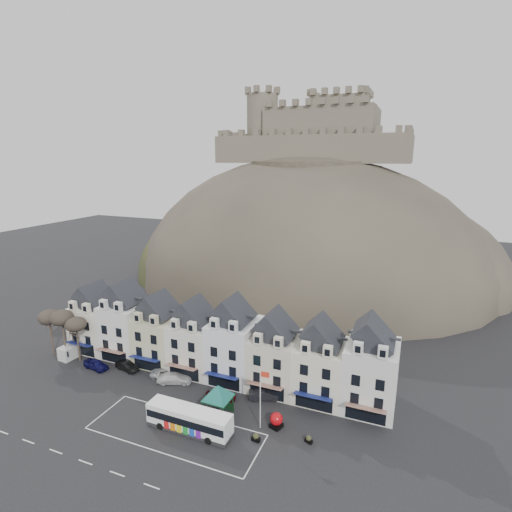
% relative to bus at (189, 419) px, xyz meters
% --- Properties ---
extents(ground, '(300.00, 300.00, 0.00)m').
position_rel_bus_xyz_m(ground, '(-3.59, -2.07, -1.74)').
color(ground, black).
rests_on(ground, ground).
extents(coach_bay_markings, '(22.00, 7.50, 0.01)m').
position_rel_bus_xyz_m(coach_bay_markings, '(-1.59, -0.82, -1.74)').
color(coach_bay_markings, silver).
rests_on(coach_bay_markings, ground).
extents(townhouse_terrace, '(54.40, 9.35, 11.80)m').
position_rel_bus_xyz_m(townhouse_terrace, '(-3.45, 13.90, 3.56)').
color(townhouse_terrace, silver).
rests_on(townhouse_terrace, ground).
extents(castle_hill, '(100.00, 76.00, 68.00)m').
position_rel_bus_xyz_m(castle_hill, '(-2.34, 66.88, -1.64)').
color(castle_hill, '#3A342D').
rests_on(castle_hill, ground).
extents(castle, '(50.20, 22.20, 22.00)m').
position_rel_bus_xyz_m(castle, '(-3.08, 73.86, 38.45)').
color(castle, '#6A6251').
rests_on(castle, ground).
extents(tree_left_far, '(3.61, 3.61, 8.24)m').
position_rel_bus_xyz_m(tree_left_far, '(-32.59, 8.43, 5.15)').
color(tree_left_far, '#3C3026').
rests_on(tree_left_far, ground).
extents(tree_left_mid, '(3.78, 3.78, 8.64)m').
position_rel_bus_xyz_m(tree_left_mid, '(-29.59, 8.43, 5.50)').
color(tree_left_mid, '#3C3026').
rests_on(tree_left_mid, ground).
extents(tree_left_near, '(3.43, 3.43, 7.84)m').
position_rel_bus_xyz_m(tree_left_near, '(-26.59, 8.43, 4.81)').
color(tree_left_near, '#3C3026').
rests_on(tree_left_near, ground).
extents(bus, '(11.20, 2.72, 3.16)m').
position_rel_bus_xyz_m(bus, '(0.00, 0.00, 0.00)').
color(bus, '#262628').
rests_on(bus, ground).
extents(bus_shelter, '(6.96, 6.96, 4.42)m').
position_rel_bus_xyz_m(bus_shelter, '(1.89, 4.23, 1.69)').
color(bus_shelter, black).
rests_on(bus_shelter, ground).
extents(red_buoy, '(1.72, 1.72, 2.05)m').
position_rel_bus_xyz_m(red_buoy, '(9.86, 4.73, -0.70)').
color(red_buoy, black).
rests_on(red_buoy, ground).
extents(flagpole, '(1.19, 0.17, 8.22)m').
position_rel_bus_xyz_m(flagpole, '(8.08, 3.93, 2.95)').
color(flagpole, silver).
rests_on(flagpole, ground).
extents(white_van, '(2.55, 5.05, 2.23)m').
position_rel_bus_xyz_m(white_van, '(-28.85, 9.37, -0.63)').
color(white_van, silver).
rests_on(white_van, ground).
extents(planter_west, '(1.10, 0.73, 1.04)m').
position_rel_bus_xyz_m(planter_west, '(8.41, 1.43, -1.24)').
color(planter_west, black).
rests_on(planter_west, ground).
extents(planter_east, '(1.05, 0.80, 0.94)m').
position_rel_bus_xyz_m(planter_east, '(14.41, 3.56, -1.29)').
color(planter_east, black).
rests_on(planter_east, ground).
extents(car_navy, '(4.83, 2.54, 1.57)m').
position_rel_bus_xyz_m(car_navy, '(-22.12, 7.43, -0.96)').
color(car_navy, '#0E0D44').
rests_on(car_navy, ground).
extents(car_black, '(4.52, 2.35, 1.42)m').
position_rel_bus_xyz_m(car_black, '(-17.12, 8.96, -1.04)').
color(car_black, black).
rests_on(car_black, ground).
extents(car_silver, '(4.82, 3.52, 1.23)m').
position_rel_bus_xyz_m(car_silver, '(-10.30, 9.54, -1.13)').
color(car_silver, '#B4B7BD').
rests_on(car_silver, ground).
extents(car_white, '(5.65, 3.89, 1.52)m').
position_rel_bus_xyz_m(car_white, '(-7.99, 8.71, -0.99)').
color(car_white, silver).
rests_on(car_white, ground).
extents(car_maroon, '(4.59, 3.06, 1.45)m').
position_rel_bus_xyz_m(car_maroon, '(0.62, 7.43, -1.02)').
color(car_maroon, '#50040E').
rests_on(car_maroon, ground).
extents(car_charcoal, '(4.94, 3.31, 1.54)m').
position_rel_bus_xyz_m(car_charcoal, '(6.41, 9.93, -0.97)').
color(car_charcoal, black).
rests_on(car_charcoal, ground).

